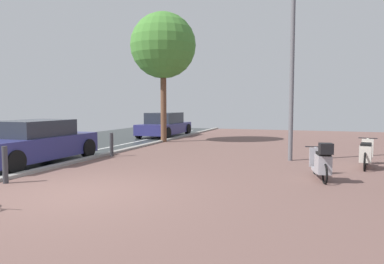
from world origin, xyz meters
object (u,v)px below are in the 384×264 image
object	(u,v)px
scooter_mid	(366,154)
lamp_post	(292,46)
street_tree	(163,46)
bollard_far	(112,145)
scooter_near	(322,162)
parked_car_near	(33,143)
parked_car_far	(165,125)
bollard_near	(5,165)

from	to	relation	value
scooter_mid	lamp_post	world-z (taller)	lamp_post
scooter_mid	street_tree	bearing A→B (deg)	149.82
scooter_mid	bollard_far	bearing A→B (deg)	-177.74
street_tree	bollard_far	xyz separation A→B (m)	(0.26, -5.09, -4.11)
scooter_mid	street_tree	world-z (taller)	street_tree
scooter_near	bollard_far	xyz separation A→B (m)	(-6.75, 1.84, -0.02)
parked_car_near	bollard_far	distance (m)	2.50
scooter_mid	lamp_post	bearing A→B (deg)	160.61
parked_car_near	lamp_post	bearing A→B (deg)	22.53
scooter_mid	lamp_post	xyz separation A→B (m)	(-2.10, 0.74, 3.20)
parked_car_near	parked_car_far	distance (m)	9.97
parked_car_near	street_tree	bearing A→B (deg)	80.16
bollard_near	bollard_far	distance (m)	4.49
parked_car_near	street_tree	size ratio (longest dim) A/B	0.69
parked_car_far	bollard_near	xyz separation A→B (m)	(1.45, -12.47, -0.20)
parked_car_far	scooter_mid	bearing A→B (deg)	-39.17
parked_car_far	lamp_post	world-z (taller)	lamp_post
scooter_mid	bollard_near	distance (m)	9.29
scooter_near	parked_car_far	size ratio (longest dim) A/B	0.39
lamp_post	bollard_near	xyz separation A→B (m)	(-5.85, -5.55, -3.17)
parked_car_near	parked_car_far	xyz separation A→B (m)	(0.04, 9.97, 0.01)
scooter_mid	lamp_post	distance (m)	3.89
scooter_near	scooter_mid	xyz separation A→B (m)	(1.20, 2.15, -0.03)
scooter_mid	parked_car_near	size ratio (longest dim) A/B	0.45
scooter_mid	bollard_near	bearing A→B (deg)	-148.84
parked_car_near	bollard_near	xyz separation A→B (m)	(1.49, -2.50, -0.20)
parked_car_near	bollard_near	distance (m)	2.92
lamp_post	scooter_near	bearing A→B (deg)	-72.75
scooter_near	bollard_near	bearing A→B (deg)	-158.51
scooter_near	parked_car_near	distance (m)	8.24
bollard_near	parked_car_near	bearing A→B (deg)	120.80
scooter_mid	bollard_far	size ratio (longest dim) A/B	2.30
lamp_post	bollard_far	bearing A→B (deg)	-169.81
street_tree	scooter_mid	bearing A→B (deg)	-30.18
scooter_mid	street_tree	xyz separation A→B (m)	(-8.21, 4.78, 4.12)
parked_car_far	bollard_near	world-z (taller)	parked_car_far
scooter_near	bollard_near	world-z (taller)	scooter_near
bollard_near	bollard_far	xyz separation A→B (m)	(0.00, 4.49, -0.02)
street_tree	bollard_far	size ratio (longest dim) A/B	7.49
parked_car_near	bollard_far	bearing A→B (deg)	53.23
parked_car_far	street_tree	distance (m)	4.99
scooter_near	street_tree	world-z (taller)	street_tree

